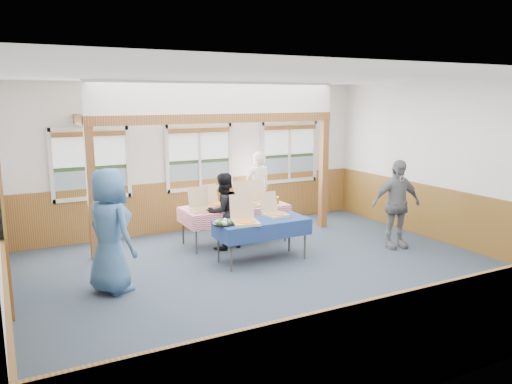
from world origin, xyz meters
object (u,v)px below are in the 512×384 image
(man_blue, at_px, (110,231))
(table_left, at_px, (262,223))
(woman_black, at_px, (223,211))
(table_right, at_px, (235,208))
(person_grey, at_px, (396,204))
(woman_white, at_px, (258,189))

(man_blue, bearing_deg, table_left, -108.82)
(table_left, relative_size, man_blue, 0.90)
(table_left, relative_size, woman_black, 1.14)
(table_left, relative_size, table_right, 0.74)
(table_left, height_order, person_grey, person_grey)
(table_left, bearing_deg, person_grey, -6.58)
(woman_white, distance_m, man_blue, 4.56)
(table_right, xyz_separation_m, woman_white, (1.06, 1.02, 0.14))
(table_right, relative_size, man_blue, 1.22)
(table_left, xyz_separation_m, table_right, (0.05, 1.27, 0.01))
(woman_white, relative_size, man_blue, 0.90)
(table_right, height_order, woman_white, woman_white)
(table_left, relative_size, person_grey, 0.98)
(table_left, height_order, man_blue, man_blue)
(woman_black, bearing_deg, person_grey, 142.85)
(table_left, height_order, table_right, same)
(woman_black, xyz_separation_m, person_grey, (3.01, -1.46, 0.12))
(table_right, relative_size, person_grey, 1.33)
(man_blue, bearing_deg, woman_black, -86.47)
(woman_white, distance_m, person_grey, 3.18)
(table_right, bearing_deg, man_blue, -175.12)
(woman_black, height_order, person_grey, person_grey)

